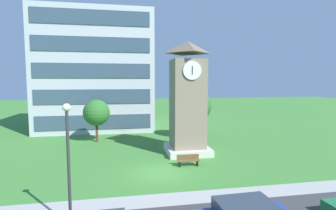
% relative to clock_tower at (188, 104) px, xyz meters
% --- Properties ---
extents(ground_plane, '(160.00, 160.00, 0.00)m').
position_rel_clock_tower_xyz_m(ground_plane, '(-3.31, -4.80, -4.62)').
color(ground_plane, '#3D7A33').
extents(kerb_strip, '(120.00, 1.60, 0.01)m').
position_rel_clock_tower_xyz_m(kerb_strip, '(-3.31, -9.10, -4.61)').
color(kerb_strip, '#9E9E99').
rests_on(kerb_strip, ground).
extents(office_building, '(15.24, 11.64, 16.00)m').
position_rel_clock_tower_xyz_m(office_building, '(-9.43, 15.62, 3.38)').
color(office_building, '#B7BCC6').
rests_on(office_building, ground).
extents(clock_tower, '(3.94, 3.94, 10.34)m').
position_rel_clock_tower_xyz_m(clock_tower, '(0.00, 0.00, 0.00)').
color(clock_tower, gray).
rests_on(clock_tower, ground).
extents(park_bench, '(1.81, 0.54, 0.88)m').
position_rel_clock_tower_xyz_m(park_bench, '(-0.85, -3.65, -4.16)').
color(park_bench, brown).
rests_on(park_bench, ground).
extents(street_lamp, '(0.36, 0.36, 5.73)m').
position_rel_clock_tower_xyz_m(street_lamp, '(-8.38, -10.95, -1.05)').
color(street_lamp, '#333338').
rests_on(street_lamp, ground).
extents(tree_by_building, '(2.89, 2.89, 4.70)m').
position_rel_clock_tower_xyz_m(tree_by_building, '(-8.78, 6.00, -1.38)').
color(tree_by_building, '#513823').
rests_on(tree_by_building, ground).
extents(tree_streetside, '(3.73, 3.73, 5.69)m').
position_rel_clock_tower_xyz_m(tree_streetside, '(2.57, 6.04, -0.81)').
color(tree_streetside, '#513823').
rests_on(tree_streetside, ground).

